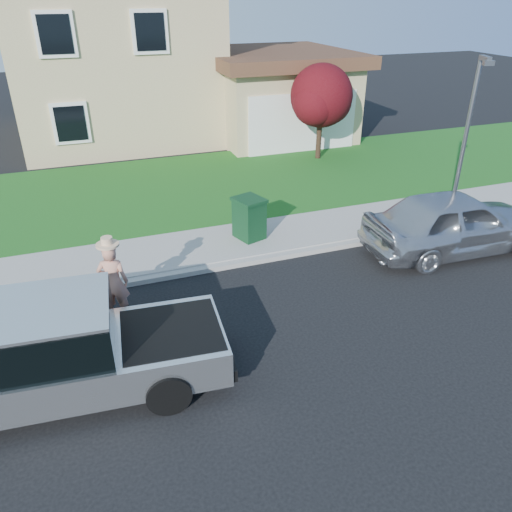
# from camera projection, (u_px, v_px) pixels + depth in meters

# --- Properties ---
(ground) EXTENTS (80.00, 80.00, 0.00)m
(ground) POSITION_uv_depth(u_px,v_px,m) (230.00, 346.00, 9.41)
(ground) COLOR black
(ground) RESTS_ON ground
(curb) EXTENTS (40.00, 0.20, 0.12)m
(curb) POSITION_uv_depth(u_px,v_px,m) (234.00, 264.00, 12.09)
(curb) COLOR gray
(curb) RESTS_ON ground
(sidewalk) EXTENTS (40.00, 2.00, 0.15)m
(sidewalk) POSITION_uv_depth(u_px,v_px,m) (221.00, 245.00, 12.99)
(sidewalk) COLOR gray
(sidewalk) RESTS_ON ground
(lawn) EXTENTS (40.00, 7.00, 0.10)m
(lawn) POSITION_uv_depth(u_px,v_px,m) (183.00, 188.00, 16.73)
(lawn) COLOR #144714
(lawn) RESTS_ON ground
(house) EXTENTS (14.00, 11.30, 6.85)m
(house) POSITION_uv_depth(u_px,v_px,m) (146.00, 61.00, 21.88)
(house) COLOR tan
(house) RESTS_ON ground
(pickup_truck) EXTENTS (5.42, 2.26, 1.74)m
(pickup_truck) POSITION_uv_depth(u_px,v_px,m) (63.00, 354.00, 7.96)
(pickup_truck) COLOR black
(pickup_truck) RESTS_ON ground
(woman) EXTENTS (0.69, 0.55, 1.81)m
(woman) POSITION_uv_depth(u_px,v_px,m) (113.00, 281.00, 9.86)
(woman) COLOR tan
(woman) RESTS_ON ground
(sedan) EXTENTS (4.77, 2.09, 1.60)m
(sedan) POSITION_uv_depth(u_px,v_px,m) (456.00, 222.00, 12.48)
(sedan) COLOR #B4B6BC
(sedan) RESTS_ON ground
(ornamental_tree) EXTENTS (2.56, 2.31, 3.52)m
(ornamental_tree) POSITION_uv_depth(u_px,v_px,m) (322.00, 99.00, 18.55)
(ornamental_tree) COLOR black
(ornamental_tree) RESTS_ON lawn
(trash_bin) EXTENTS (0.87, 0.94, 1.10)m
(trash_bin) POSITION_uv_depth(u_px,v_px,m) (249.00, 218.00, 12.95)
(trash_bin) COLOR #0E3319
(trash_bin) RESTS_ON sidewalk
(street_lamp) EXTENTS (0.36, 0.60, 4.60)m
(street_lamp) POSITION_uv_depth(u_px,v_px,m) (466.00, 139.00, 12.56)
(street_lamp) COLOR slate
(street_lamp) RESTS_ON ground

